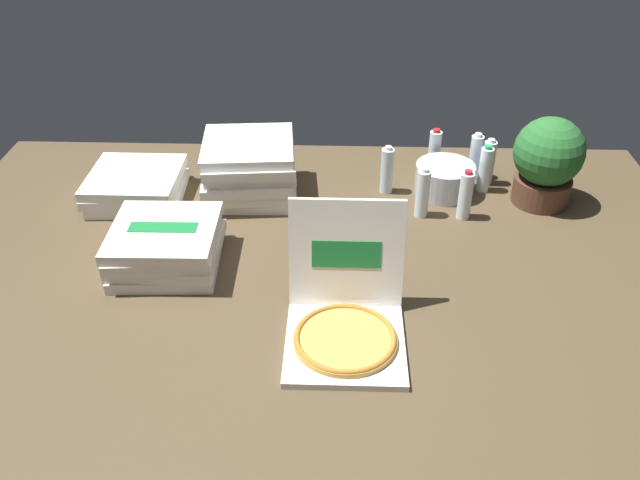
{
  "coord_description": "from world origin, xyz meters",
  "views": [
    {
      "loc": [
        0.11,
        -2.0,
        1.55
      ],
      "look_at": [
        0.04,
        0.1,
        0.14
      ],
      "focal_mm": 37.75,
      "sensor_mm": 36.0,
      "label": 1
    }
  ],
  "objects_px": {
    "open_pizza_box": "(345,316)",
    "pizza_stack_left_mid": "(136,185)",
    "water_bottle_6": "(434,152)",
    "pizza_stack_center_near": "(166,246)",
    "potted_plant": "(547,160)",
    "water_bottle_3": "(423,193)",
    "water_bottle_5": "(485,169)",
    "ice_bucket": "(444,179)",
    "pizza_stack_right_mid": "(250,168)",
    "water_bottle_0": "(488,163)",
    "water_bottle_2": "(475,157)",
    "water_bottle_1": "(387,170)",
    "water_bottle_4": "(465,195)"
  },
  "relations": [
    {
      "from": "open_pizza_box",
      "to": "pizza_stack_left_mid",
      "type": "bearing_deg",
      "value": 136.58
    },
    {
      "from": "water_bottle_6",
      "to": "pizza_stack_center_near",
      "type": "bearing_deg",
      "value": -144.39
    },
    {
      "from": "pizza_stack_center_near",
      "to": "potted_plant",
      "type": "bearing_deg",
      "value": 18.86
    },
    {
      "from": "pizza_stack_left_mid",
      "to": "water_bottle_3",
      "type": "bearing_deg",
      "value": -4.83
    },
    {
      "from": "pizza_stack_center_near",
      "to": "water_bottle_5",
      "type": "xyz_separation_m",
      "value": [
        1.33,
        0.63,
        0.02
      ]
    },
    {
      "from": "open_pizza_box",
      "to": "ice_bucket",
      "type": "height_order",
      "value": "open_pizza_box"
    },
    {
      "from": "water_bottle_3",
      "to": "water_bottle_5",
      "type": "xyz_separation_m",
      "value": [
        0.31,
        0.23,
        0.0
      ]
    },
    {
      "from": "open_pizza_box",
      "to": "potted_plant",
      "type": "distance_m",
      "value": 1.28
    },
    {
      "from": "water_bottle_5",
      "to": "water_bottle_6",
      "type": "xyz_separation_m",
      "value": [
        -0.21,
        0.17,
        0.0
      ]
    },
    {
      "from": "pizza_stack_right_mid",
      "to": "water_bottle_3",
      "type": "relative_size",
      "value": 2.01
    },
    {
      "from": "pizza_stack_right_mid",
      "to": "water_bottle_0",
      "type": "distance_m",
      "value": 1.11
    },
    {
      "from": "water_bottle_2",
      "to": "potted_plant",
      "type": "xyz_separation_m",
      "value": [
        0.26,
        -0.22,
        0.1
      ]
    },
    {
      "from": "open_pizza_box",
      "to": "potted_plant",
      "type": "bearing_deg",
      "value": 46.5
    },
    {
      "from": "water_bottle_1",
      "to": "water_bottle_4",
      "type": "height_order",
      "value": "same"
    },
    {
      "from": "pizza_stack_left_mid",
      "to": "potted_plant",
      "type": "bearing_deg",
      "value": 0.86
    },
    {
      "from": "water_bottle_0",
      "to": "water_bottle_5",
      "type": "distance_m",
      "value": 0.07
    },
    {
      "from": "ice_bucket",
      "to": "water_bottle_4",
      "type": "height_order",
      "value": "water_bottle_4"
    },
    {
      "from": "pizza_stack_center_near",
      "to": "ice_bucket",
      "type": "distance_m",
      "value": 1.3
    },
    {
      "from": "open_pizza_box",
      "to": "water_bottle_4",
      "type": "height_order",
      "value": "open_pizza_box"
    },
    {
      "from": "pizza_stack_right_mid",
      "to": "water_bottle_6",
      "type": "relative_size",
      "value": 2.01
    },
    {
      "from": "pizza_stack_right_mid",
      "to": "water_bottle_1",
      "type": "distance_m",
      "value": 0.62
    },
    {
      "from": "open_pizza_box",
      "to": "water_bottle_1",
      "type": "xyz_separation_m",
      "value": [
        0.19,
        1.0,
        0.03
      ]
    },
    {
      "from": "pizza_stack_center_near",
      "to": "water_bottle_3",
      "type": "xyz_separation_m",
      "value": [
        1.03,
        0.4,
        0.02
      ]
    },
    {
      "from": "pizza_stack_right_mid",
      "to": "water_bottle_5",
      "type": "bearing_deg",
      "value": 3.51
    },
    {
      "from": "water_bottle_6",
      "to": "potted_plant",
      "type": "distance_m",
      "value": 0.53
    },
    {
      "from": "pizza_stack_center_near",
      "to": "water_bottle_5",
      "type": "height_order",
      "value": "water_bottle_5"
    },
    {
      "from": "water_bottle_1",
      "to": "water_bottle_5",
      "type": "bearing_deg",
      "value": 3.01
    },
    {
      "from": "water_bottle_3",
      "to": "pizza_stack_center_near",
      "type": "bearing_deg",
      "value": -158.6
    },
    {
      "from": "open_pizza_box",
      "to": "water_bottle_4",
      "type": "xyz_separation_m",
      "value": [
        0.51,
        0.78,
        0.03
      ]
    },
    {
      "from": "ice_bucket",
      "to": "potted_plant",
      "type": "xyz_separation_m",
      "value": [
        0.43,
        -0.07,
        0.14
      ]
    },
    {
      "from": "water_bottle_0",
      "to": "water_bottle_1",
      "type": "bearing_deg",
      "value": -169.03
    },
    {
      "from": "water_bottle_3",
      "to": "water_bottle_4",
      "type": "distance_m",
      "value": 0.18
    },
    {
      "from": "pizza_stack_center_near",
      "to": "open_pizza_box",
      "type": "bearing_deg",
      "value": -29.13
    },
    {
      "from": "pizza_stack_left_mid",
      "to": "ice_bucket",
      "type": "distance_m",
      "value": 1.4
    },
    {
      "from": "water_bottle_0",
      "to": "water_bottle_3",
      "type": "height_order",
      "value": "same"
    },
    {
      "from": "water_bottle_6",
      "to": "water_bottle_4",
      "type": "bearing_deg",
      "value": -77.93
    },
    {
      "from": "water_bottle_1",
      "to": "ice_bucket",
      "type": "bearing_deg",
      "value": -0.26
    },
    {
      "from": "pizza_stack_right_mid",
      "to": "water_bottle_6",
      "type": "xyz_separation_m",
      "value": [
        0.86,
        0.24,
        -0.02
      ]
    },
    {
      "from": "water_bottle_5",
      "to": "open_pizza_box",
      "type": "bearing_deg",
      "value": -121.99
    },
    {
      "from": "open_pizza_box",
      "to": "water_bottle_1",
      "type": "distance_m",
      "value": 1.01
    },
    {
      "from": "open_pizza_box",
      "to": "pizza_stack_left_mid",
      "type": "xyz_separation_m",
      "value": [
        -0.95,
        0.9,
        -0.01
      ]
    },
    {
      "from": "ice_bucket",
      "to": "water_bottle_1",
      "type": "distance_m",
      "value": 0.27
    },
    {
      "from": "ice_bucket",
      "to": "water_bottle_2",
      "type": "height_order",
      "value": "water_bottle_2"
    },
    {
      "from": "water_bottle_2",
      "to": "water_bottle_5",
      "type": "distance_m",
      "value": 0.13
    },
    {
      "from": "water_bottle_1",
      "to": "water_bottle_2",
      "type": "height_order",
      "value": "same"
    },
    {
      "from": "water_bottle_6",
      "to": "pizza_stack_right_mid",
      "type": "bearing_deg",
      "value": -164.65
    },
    {
      "from": "pizza_stack_left_mid",
      "to": "water_bottle_4",
      "type": "relative_size",
      "value": 1.88
    },
    {
      "from": "water_bottle_0",
      "to": "water_bottle_1",
      "type": "height_order",
      "value": "same"
    },
    {
      "from": "water_bottle_0",
      "to": "water_bottle_4",
      "type": "height_order",
      "value": "same"
    },
    {
      "from": "open_pizza_box",
      "to": "ice_bucket",
      "type": "xyz_separation_m",
      "value": [
        0.45,
        0.99,
        -0.01
      ]
    }
  ]
}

